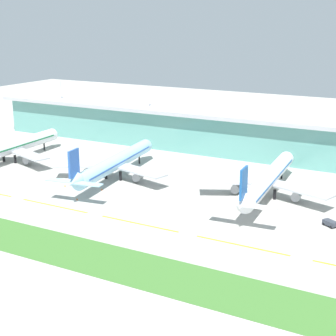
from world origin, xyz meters
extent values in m
plane|color=#A8A59E|center=(0.00, 0.00, 0.00)|extent=(600.00, 600.00, 0.00)
cube|color=#5B9E93|center=(0.00, 96.51, 8.92)|extent=(280.00, 28.00, 17.84)
cube|color=#B2B2B7|center=(0.00, 96.51, 18.74)|extent=(288.00, 34.00, 1.80)
cylinder|color=silver|center=(-112.00, 90.91, 24.14)|extent=(0.90, 0.90, 9.00)
cylinder|color=silver|center=(-56.00, 90.91, 24.14)|extent=(0.90, 0.90, 9.00)
cylinder|color=silver|center=(0.00, 90.91, 24.14)|extent=(0.90, 0.90, 9.00)
cylinder|color=silver|center=(-92.26, 33.58, 6.50)|extent=(9.80, 58.29, 5.80)
cone|color=silver|center=(-94.41, 64.52, 6.50)|extent=(5.77, 4.37, 5.51)
cube|color=#B7BABF|center=(-79.98, 30.00, 5.20)|extent=(24.93, 13.89, 0.70)
cylinder|color=gray|center=(-81.28, 31.36, 2.40)|extent=(3.50, 4.71, 3.20)
cylinder|color=black|center=(-93.76, 55.29, 1.80)|extent=(0.70, 0.70, 3.60)
cylinder|color=black|center=(-95.24, 30.37, 1.80)|extent=(1.10, 1.10, 3.60)
cylinder|color=black|center=(-88.86, 30.81, 1.80)|extent=(1.10, 1.10, 3.60)
cube|color=#146B38|center=(-92.26, 33.58, 6.90)|extent=(9.44, 52.50, 0.60)
cylinder|color=#9ED1EA|center=(-37.25, 34.21, 6.50)|extent=(14.10, 60.42, 5.80)
cone|color=#9ED1EA|center=(-41.71, 66.00, 6.50)|extent=(6.01, 4.73, 5.51)
cone|color=#9ED1EA|center=(-32.66, 1.43, 7.70)|extent=(5.80, 7.25, 5.72)
cube|color=#2D5BB7|center=(-32.79, 2.42, 14.15)|extent=(1.58, 6.44, 9.50)
cube|color=#9ED1EA|center=(-38.17, 1.16, 7.50)|extent=(10.35, 4.56, 0.36)
cube|color=#9ED1EA|center=(-27.28, 2.69, 7.50)|extent=(10.35, 4.56, 0.36)
cube|color=#B7BABF|center=(-48.52, 28.17, 5.20)|extent=(24.19, 17.88, 0.70)
cylinder|color=gray|center=(-47.53, 29.76, 2.40)|extent=(3.79, 4.90, 3.20)
cube|color=#B7BABF|center=(-24.75, 31.50, 5.20)|extent=(24.93, 12.41, 0.70)
cylinder|color=gray|center=(-26.14, 32.76, 2.40)|extent=(3.79, 4.90, 3.20)
cylinder|color=black|center=(-40.38, 56.57, 1.80)|extent=(0.70, 0.70, 3.60)
cylinder|color=black|center=(-40.00, 30.80, 1.80)|extent=(1.10, 1.10, 3.60)
cylinder|color=black|center=(-33.67, 31.69, 1.80)|extent=(1.10, 1.10, 3.60)
cube|color=#2D5BB7|center=(-37.25, 34.21, 6.90)|extent=(13.30, 54.47, 0.60)
cylinder|color=white|center=(23.27, 41.72, 6.50)|extent=(11.02, 61.72, 5.80)
cone|color=white|center=(20.48, 74.32, 6.50)|extent=(5.83, 4.46, 5.51)
cone|color=white|center=(26.14, 8.11, 7.70)|extent=(5.48, 7.02, 5.72)
cube|color=#19519E|center=(26.06, 9.11, 14.15)|extent=(1.24, 6.44, 9.50)
cube|color=white|center=(20.62, 8.14, 7.50)|extent=(10.24, 4.04, 0.36)
cube|color=white|center=(31.58, 9.08, 7.50)|extent=(10.24, 4.04, 0.36)
cube|color=#B7BABF|center=(11.69, 36.29, 5.20)|extent=(24.48, 16.92, 0.70)
cylinder|color=gray|center=(12.76, 37.83, 2.40)|extent=(3.57, 4.76, 3.20)
cube|color=#B7BABF|center=(35.60, 38.33, 5.20)|extent=(24.94, 13.56, 0.70)
cylinder|color=gray|center=(34.28, 39.67, 2.40)|extent=(3.57, 4.76, 3.20)
cylinder|color=black|center=(21.30, 64.68, 1.80)|extent=(0.70, 0.70, 3.60)
cylinder|color=black|center=(20.33, 38.46, 1.80)|extent=(1.10, 1.10, 3.60)
cylinder|color=black|center=(26.71, 39.00, 1.80)|extent=(1.10, 1.10, 3.60)
cube|color=#19519E|center=(23.27, 41.72, 6.90)|extent=(10.53, 55.60, 0.60)
cube|color=yellow|center=(-37.00, -3.90, 0.02)|extent=(28.00, 0.70, 0.04)
cube|color=yellow|center=(-3.00, -3.90, 0.02)|extent=(28.00, 0.70, 0.04)
cube|color=yellow|center=(31.00, -3.90, 0.02)|extent=(28.00, 0.70, 0.04)
cube|color=#3D702D|center=(0.00, -30.24, 0.05)|extent=(300.00, 18.00, 0.10)
cube|color=#333842|center=(49.56, 22.70, 1.15)|extent=(5.00, 4.38, 1.40)
cylinder|color=black|center=(47.68, 22.61, 0.45)|extent=(0.95, 0.78, 0.90)
cylinder|color=black|center=(48.83, 24.43, 0.45)|extent=(0.95, 0.78, 0.90)
cylinder|color=black|center=(50.29, 20.96, 0.45)|extent=(0.95, 0.78, 0.90)
cylinder|color=black|center=(51.44, 22.79, 0.45)|extent=(0.95, 0.78, 0.90)
cone|color=orange|center=(-47.77, 14.84, 0.35)|extent=(0.56, 0.56, 0.70)
cone|color=orange|center=(-32.80, 17.85, 0.35)|extent=(0.56, 0.56, 0.70)
cone|color=orange|center=(-33.95, 4.62, 0.35)|extent=(0.56, 0.56, 0.70)
camera|label=1|loc=(79.21, -134.48, 61.67)|focal=56.70mm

